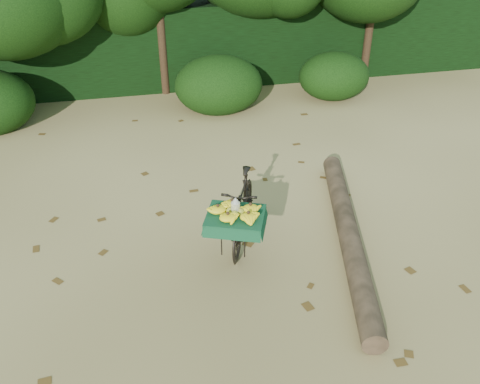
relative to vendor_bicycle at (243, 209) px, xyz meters
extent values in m
plane|color=tan|center=(-0.96, 0.22, -0.47)|extent=(80.00, 80.00, 0.00)
imported|color=black|center=(0.01, 0.02, -0.01)|extent=(0.97, 1.59, 0.92)
cube|color=black|center=(-0.21, -0.54, 0.28)|extent=(0.46, 0.50, 0.02)
cube|color=#12442A|center=(-0.21, -0.54, 0.30)|extent=(0.82, 0.76, 0.01)
ellipsoid|color=olive|center=(-0.15, -0.56, 0.34)|extent=(0.09, 0.07, 0.10)
ellipsoid|color=olive|center=(-0.19, -0.48, 0.34)|extent=(0.09, 0.07, 0.10)
ellipsoid|color=olive|center=(-0.27, -0.51, 0.34)|extent=(0.09, 0.07, 0.10)
ellipsoid|color=olive|center=(-0.23, -0.59, 0.34)|extent=(0.09, 0.07, 0.10)
cylinder|color=#EAE5C6|center=(-0.21, -0.53, 0.39)|extent=(0.11, 0.11, 0.14)
cylinder|color=brown|center=(1.34, -0.36, -0.34)|extent=(1.24, 3.72, 0.27)
cube|color=black|center=(-0.96, 6.52, 0.43)|extent=(26.00, 1.80, 1.80)
camera|label=1|loc=(-1.23, -5.28, 3.60)|focal=38.00mm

